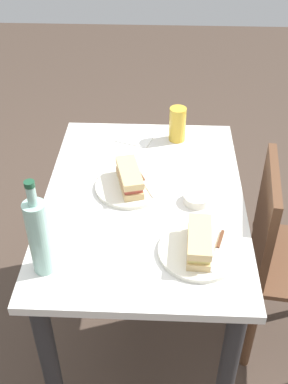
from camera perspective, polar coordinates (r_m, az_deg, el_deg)
The scene contains 13 objects.
ground_plane at distance 2.22m, azimuth 0.00°, elevation -15.99°, with size 8.00×8.00×0.00m, color #47382D.
dining_table at distance 1.76m, azimuth 0.00°, elevation -4.13°, with size 1.00×0.70×0.76m.
chair_far at distance 1.92m, azimuth 16.73°, elevation -7.00°, with size 0.45×0.45×0.86m.
plate_near at distance 1.70m, azimuth -1.73°, elevation 0.64°, with size 0.25×0.25×0.01m, color silver.
baguette_sandwich_near at distance 1.67m, azimuth -1.76°, elevation 1.77°, with size 0.20×0.11×0.07m.
knife_near at distance 1.71m, azimuth -0.03°, elevation 1.38°, with size 0.17×0.08×0.01m.
plate_far at distance 1.46m, azimuth 6.56°, elevation -7.14°, with size 0.25×0.25×0.01m, color silver.
baguette_sandwich_far at distance 1.43m, azimuth 6.68°, elevation -5.98°, with size 0.18×0.08×0.07m.
knife_far at distance 1.47m, azimuth 8.88°, elevation -6.66°, with size 0.18×0.06×0.01m.
water_bottle at distance 1.36m, azimuth -12.53°, elevation -5.21°, with size 0.06×0.06×0.32m.
beer_glass at distance 1.94m, azimuth 4.06°, elevation 8.15°, with size 0.07×0.07×0.14m, color gold.
olive_bowl at distance 1.64m, azimuth 6.38°, elevation -0.82°, with size 0.09×0.09×0.03m, color silver.
paper_napkin at distance 1.99m, azimuth -0.89°, elevation 6.76°, with size 0.14×0.14×0.00m, color white.
Camera 1 is at (1.30, 0.06, 1.81)m, focal length 44.22 mm.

